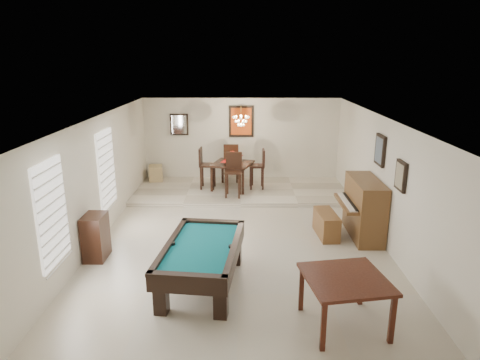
{
  "coord_description": "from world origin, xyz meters",
  "views": [
    {
      "loc": [
        0.09,
        -8.55,
        3.79
      ],
      "look_at": [
        0.0,
        0.6,
        1.15
      ],
      "focal_mm": 32.0,
      "sensor_mm": 36.0,
      "label": 1
    }
  ],
  "objects_px": {
    "dining_table": "(232,174)",
    "piano_bench": "(326,224)",
    "pool_table": "(202,266)",
    "upright_piano": "(357,208)",
    "apothecary_chest": "(96,237)",
    "dining_chair_south": "(233,175)",
    "dining_chair_west": "(208,168)",
    "dining_chair_north": "(231,162)",
    "chandelier": "(241,117)",
    "flower_vase": "(232,155)",
    "corner_bench": "(156,173)",
    "square_table": "(344,301)",
    "dining_chair_east": "(257,169)"
  },
  "relations": [
    {
      "from": "dining_table",
      "to": "piano_bench",
      "type": "bearing_deg",
      "value": -55.57
    },
    {
      "from": "pool_table",
      "to": "piano_bench",
      "type": "xyz_separation_m",
      "value": [
        2.51,
        2.17,
        -0.1
      ]
    },
    {
      "from": "upright_piano",
      "to": "apothecary_chest",
      "type": "height_order",
      "value": "upright_piano"
    },
    {
      "from": "piano_bench",
      "to": "apothecary_chest",
      "type": "relative_size",
      "value": 1.08
    },
    {
      "from": "dining_chair_south",
      "to": "dining_chair_west",
      "type": "height_order",
      "value": "dining_chair_south"
    },
    {
      "from": "dining_chair_north",
      "to": "chandelier",
      "type": "bearing_deg",
      "value": 109.66
    },
    {
      "from": "flower_vase",
      "to": "chandelier",
      "type": "relative_size",
      "value": 0.4
    },
    {
      "from": "flower_vase",
      "to": "dining_chair_south",
      "type": "relative_size",
      "value": 0.2
    },
    {
      "from": "corner_bench",
      "to": "chandelier",
      "type": "bearing_deg",
      "value": -19.44
    },
    {
      "from": "dining_chair_north",
      "to": "apothecary_chest",
      "type": "bearing_deg",
      "value": 64.27
    },
    {
      "from": "dining_chair_south",
      "to": "square_table",
      "type": "bearing_deg",
      "value": -68.15
    },
    {
      "from": "dining_chair_south",
      "to": "corner_bench",
      "type": "bearing_deg",
      "value": 151.97
    },
    {
      "from": "square_table",
      "to": "chandelier",
      "type": "relative_size",
      "value": 1.87
    },
    {
      "from": "upright_piano",
      "to": "pool_table",
      "type": "bearing_deg",
      "value": -145.54
    },
    {
      "from": "flower_vase",
      "to": "pool_table",
      "type": "bearing_deg",
      "value": -93.98
    },
    {
      "from": "dining_table",
      "to": "chandelier",
      "type": "bearing_deg",
      "value": -25.06
    },
    {
      "from": "dining_chair_north",
      "to": "chandelier",
      "type": "xyz_separation_m",
      "value": [
        0.3,
        -0.86,
        1.49
      ]
    },
    {
      "from": "square_table",
      "to": "piano_bench",
      "type": "distance_m",
      "value": 3.3
    },
    {
      "from": "apothecary_chest",
      "to": "piano_bench",
      "type": "bearing_deg",
      "value": 13.63
    },
    {
      "from": "upright_piano",
      "to": "dining_chair_south",
      "type": "height_order",
      "value": "dining_chair_south"
    },
    {
      "from": "dining_chair_south",
      "to": "corner_bench",
      "type": "distance_m",
      "value": 2.91
    },
    {
      "from": "dining_table",
      "to": "dining_chair_west",
      "type": "distance_m",
      "value": 0.72
    },
    {
      "from": "square_table",
      "to": "piano_bench",
      "type": "height_order",
      "value": "square_table"
    },
    {
      "from": "dining_chair_south",
      "to": "dining_table",
      "type": "bearing_deg",
      "value": 98.18
    },
    {
      "from": "pool_table",
      "to": "dining_chair_west",
      "type": "bearing_deg",
      "value": 99.77
    },
    {
      "from": "upright_piano",
      "to": "dining_chair_north",
      "type": "height_order",
      "value": "dining_chair_north"
    },
    {
      "from": "apothecary_chest",
      "to": "chandelier",
      "type": "xyz_separation_m",
      "value": [
        2.78,
        4.15,
        1.76
      ]
    },
    {
      "from": "apothecary_chest",
      "to": "corner_bench",
      "type": "height_order",
      "value": "apothecary_chest"
    },
    {
      "from": "apothecary_chest",
      "to": "dining_table",
      "type": "relative_size",
      "value": 0.84
    },
    {
      "from": "flower_vase",
      "to": "dining_chair_east",
      "type": "xyz_separation_m",
      "value": [
        0.7,
        0.03,
        -0.42
      ]
    },
    {
      "from": "piano_bench",
      "to": "chandelier",
      "type": "distance_m",
      "value": 4.05
    },
    {
      "from": "corner_bench",
      "to": "piano_bench",
      "type": "bearing_deg",
      "value": -41.04
    },
    {
      "from": "apothecary_chest",
      "to": "dining_table",
      "type": "bearing_deg",
      "value": 59.31
    },
    {
      "from": "dining_chair_south",
      "to": "dining_chair_north",
      "type": "xyz_separation_m",
      "value": [
        -0.09,
        1.49,
        -0.0
      ]
    },
    {
      "from": "pool_table",
      "to": "corner_bench",
      "type": "distance_m",
      "value": 6.43
    },
    {
      "from": "pool_table",
      "to": "dining_chair_east",
      "type": "relative_size",
      "value": 1.94
    },
    {
      "from": "square_table",
      "to": "apothecary_chest",
      "type": "bearing_deg",
      "value": 153.65
    },
    {
      "from": "dining_chair_north",
      "to": "upright_piano",
      "type": "bearing_deg",
      "value": 127.03
    },
    {
      "from": "square_table",
      "to": "dining_chair_south",
      "type": "xyz_separation_m",
      "value": [
        -1.75,
        5.66,
        0.33
      ]
    },
    {
      "from": "pool_table",
      "to": "flower_vase",
      "type": "distance_m",
      "value": 5.36
    },
    {
      "from": "dining_chair_north",
      "to": "corner_bench",
      "type": "height_order",
      "value": "dining_chair_north"
    },
    {
      "from": "dining_chair_south",
      "to": "dining_chair_east",
      "type": "bearing_deg",
      "value": 54.45
    },
    {
      "from": "upright_piano",
      "to": "dining_chair_west",
      "type": "bearing_deg",
      "value": 138.28
    },
    {
      "from": "flower_vase",
      "to": "dining_chair_east",
      "type": "height_order",
      "value": "dining_chair_east"
    },
    {
      "from": "piano_bench",
      "to": "dining_chair_west",
      "type": "xyz_separation_m",
      "value": [
        -2.85,
        3.13,
        0.45
      ]
    },
    {
      "from": "piano_bench",
      "to": "corner_bench",
      "type": "relative_size",
      "value": 1.9
    },
    {
      "from": "pool_table",
      "to": "corner_bench",
      "type": "height_order",
      "value": "pool_table"
    },
    {
      "from": "pool_table",
      "to": "chandelier",
      "type": "relative_size",
      "value": 3.69
    },
    {
      "from": "upright_piano",
      "to": "dining_chair_south",
      "type": "bearing_deg",
      "value": 139.24
    },
    {
      "from": "piano_bench",
      "to": "corner_bench",
      "type": "distance_m",
      "value": 6.0
    }
  ]
}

